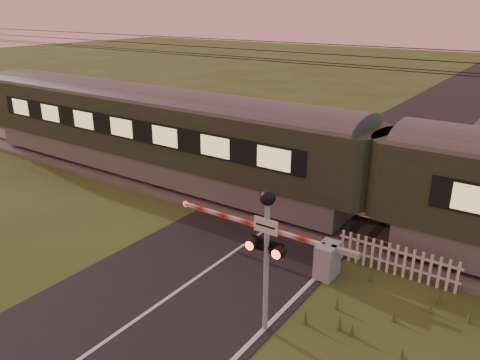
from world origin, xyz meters
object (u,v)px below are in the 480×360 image
Objects in this scene: train at (379,176)px; boom_gate at (318,255)px; crossing_signal at (267,237)px; picket_fence at (396,260)px.

train reaches higher than boom_gate.
train is at bearing 86.02° from crossing_signal.
boom_gate is 1.80× the size of picket_fence.
crossing_signal is (0.09, -2.99, 1.87)m from boom_gate.
train is 11.58× the size of picket_fence.
boom_gate is (-0.52, -3.07, -1.59)m from train.
crossing_signal is at bearing -93.98° from train.
train is 2.87m from picket_fence.
train reaches higher than picket_fence.
boom_gate is at bearing 91.81° from crossing_signal.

